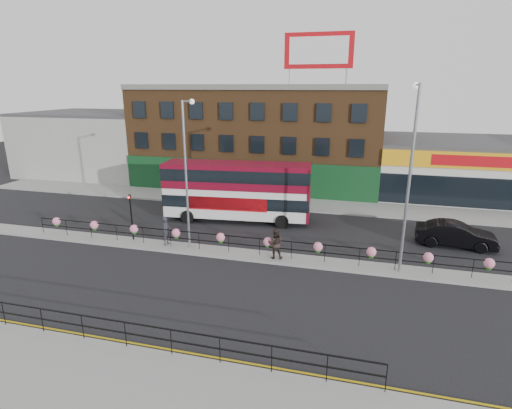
% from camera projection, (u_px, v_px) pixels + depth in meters
% --- Properties ---
extents(ground, '(120.00, 120.00, 0.00)m').
position_uv_depth(ground, '(244.00, 256.00, 25.06)').
color(ground, black).
rests_on(ground, ground).
extents(south_pavement, '(60.00, 4.00, 0.15)m').
position_uv_depth(south_pavement, '(148.00, 390.00, 13.91)').
color(south_pavement, gray).
rests_on(south_pavement, ground).
extents(north_pavement, '(60.00, 4.00, 0.15)m').
position_uv_depth(north_pavement, '(281.00, 203.00, 36.17)').
color(north_pavement, gray).
rests_on(north_pavement, ground).
extents(median, '(60.00, 1.60, 0.15)m').
position_uv_depth(median, '(244.00, 255.00, 25.04)').
color(median, gray).
rests_on(median, ground).
extents(yellow_line_inner, '(60.00, 0.10, 0.01)m').
position_uv_depth(yellow_line_inner, '(177.00, 351.00, 16.06)').
color(yellow_line_inner, gold).
rests_on(yellow_line_inner, ground).
extents(yellow_line_outer, '(60.00, 0.10, 0.01)m').
position_uv_depth(yellow_line_outer, '(175.00, 354.00, 15.90)').
color(yellow_line_outer, gold).
rests_on(yellow_line_outer, ground).
extents(brick_building, '(25.00, 12.21, 10.30)m').
position_uv_depth(brick_building, '(260.00, 135.00, 43.07)').
color(brick_building, brown).
rests_on(brick_building, ground).
extents(supermarket, '(15.00, 12.25, 5.30)m').
position_uv_depth(supermarket, '(458.00, 167.00, 38.90)').
color(supermarket, silver).
rests_on(supermarket, ground).
extents(warehouse_west, '(15.50, 12.00, 7.30)m').
position_uv_depth(warehouse_west, '(98.00, 142.00, 48.43)').
color(warehouse_west, '#9B9A96').
rests_on(warehouse_west, ground).
extents(billboard, '(6.00, 0.29, 4.40)m').
position_uv_depth(billboard, '(319.00, 51.00, 34.59)').
color(billboard, '#B50B12').
rests_on(billboard, brick_building).
extents(median_railing, '(30.04, 0.56, 1.23)m').
position_uv_depth(median_railing, '(244.00, 240.00, 24.76)').
color(median_railing, black).
rests_on(median_railing, median).
extents(south_railing, '(20.04, 0.05, 1.12)m').
position_uv_depth(south_railing, '(125.00, 328.00, 15.90)').
color(south_railing, black).
rests_on(south_railing, south_pavement).
extents(double_decker_bus, '(11.53, 3.72, 4.58)m').
position_uv_depth(double_decker_bus, '(237.00, 186.00, 30.90)').
color(double_decker_bus, silver).
rests_on(double_decker_bus, ground).
extents(car, '(2.62, 5.28, 1.64)m').
position_uv_depth(car, '(456.00, 235.00, 26.34)').
color(car, black).
rests_on(car, ground).
extents(pedestrian_a, '(0.70, 0.46, 1.90)m').
position_uv_depth(pedestrian_a, '(166.00, 231.00, 26.23)').
color(pedestrian_a, '#26252F').
rests_on(pedestrian_a, median).
extents(pedestrian_b, '(1.20, 1.07, 1.90)m').
position_uv_depth(pedestrian_b, '(275.00, 243.00, 24.11)').
color(pedestrian_b, black).
rests_on(pedestrian_b, median).
extents(lamp_column_west, '(0.33, 1.64, 9.33)m').
position_uv_depth(lamp_column_west, '(187.00, 163.00, 24.65)').
color(lamp_column_west, gray).
rests_on(lamp_column_west, median).
extents(lamp_column_east, '(0.37, 1.81, 10.29)m').
position_uv_depth(lamp_column_east, '(410.00, 164.00, 21.15)').
color(lamp_column_east, gray).
rests_on(lamp_column_east, median).
extents(traffic_light_median, '(0.15, 0.28, 3.65)m').
position_uv_depth(traffic_light_median, '(131.00, 207.00, 26.65)').
color(traffic_light_median, black).
rests_on(traffic_light_median, median).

